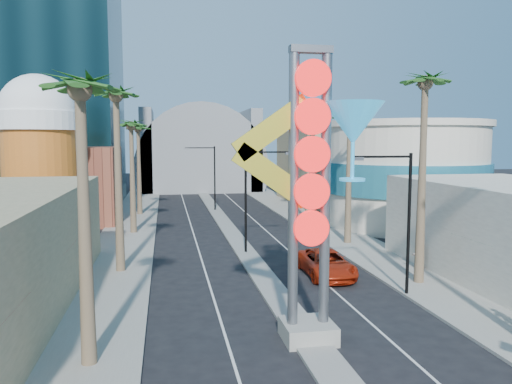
% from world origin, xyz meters
% --- Properties ---
extents(ground, '(240.00, 240.00, 0.00)m').
position_xyz_m(ground, '(0.00, 0.00, 0.00)').
color(ground, black).
rests_on(ground, ground).
extents(sidewalk_west, '(5.00, 100.00, 0.15)m').
position_xyz_m(sidewalk_west, '(-9.50, 35.00, 0.07)').
color(sidewalk_west, gray).
rests_on(sidewalk_west, ground).
extents(sidewalk_east, '(5.00, 100.00, 0.15)m').
position_xyz_m(sidewalk_east, '(9.50, 35.00, 0.07)').
color(sidewalk_east, gray).
rests_on(sidewalk_east, ground).
extents(median, '(1.60, 84.00, 0.15)m').
position_xyz_m(median, '(0.00, 38.00, 0.07)').
color(median, gray).
rests_on(median, ground).
extents(hotel_tower, '(20.00, 20.00, 50.00)m').
position_xyz_m(hotel_tower, '(-22.00, 52.00, 25.00)').
color(hotel_tower, black).
rests_on(hotel_tower, ground).
extents(brick_filler_west, '(10.00, 10.00, 8.00)m').
position_xyz_m(brick_filler_west, '(-16.00, 38.00, 4.00)').
color(brick_filler_west, brown).
rests_on(brick_filler_west, ground).
extents(filler_east, '(10.00, 20.00, 10.00)m').
position_xyz_m(filler_east, '(16.00, 48.00, 5.00)').
color(filler_east, '#92845E').
rests_on(filler_east, ground).
extents(beer_mug, '(7.00, 7.00, 14.50)m').
position_xyz_m(beer_mug, '(-17.00, 30.00, 7.84)').
color(beer_mug, '#BE5B19').
rests_on(beer_mug, ground).
extents(turquoise_building, '(16.60, 16.60, 10.60)m').
position_xyz_m(turquoise_building, '(18.00, 30.00, 5.25)').
color(turquoise_building, beige).
rests_on(turquoise_building, ground).
extents(canopy, '(22.00, 16.00, 22.00)m').
position_xyz_m(canopy, '(0.00, 72.00, 4.31)').
color(canopy, slate).
rests_on(canopy, ground).
extents(neon_sign, '(6.53, 2.60, 12.55)m').
position_xyz_m(neon_sign, '(0.82, 2.96, 7.31)').
color(neon_sign, gray).
rests_on(neon_sign, ground).
extents(streetlight_0, '(3.79, 0.25, 8.00)m').
position_xyz_m(streetlight_0, '(0.55, 20.00, 4.88)').
color(streetlight_0, black).
rests_on(streetlight_0, ground).
extents(streetlight_1, '(3.79, 0.25, 8.00)m').
position_xyz_m(streetlight_1, '(-0.55, 44.00, 4.88)').
color(streetlight_1, black).
rests_on(streetlight_1, ground).
extents(streetlight_2, '(3.45, 0.25, 8.00)m').
position_xyz_m(streetlight_2, '(6.72, 8.00, 4.83)').
color(streetlight_2, black).
rests_on(streetlight_2, ground).
extents(palm_0, '(2.40, 2.40, 11.70)m').
position_xyz_m(palm_0, '(-9.00, 2.00, 9.93)').
color(palm_0, brown).
rests_on(palm_0, ground).
extents(palm_1, '(2.40, 2.40, 12.70)m').
position_xyz_m(palm_1, '(-9.00, 16.00, 10.82)').
color(palm_1, brown).
rests_on(palm_1, ground).
extents(palm_2, '(2.40, 2.40, 11.20)m').
position_xyz_m(palm_2, '(-9.00, 30.00, 9.48)').
color(palm_2, brown).
rests_on(palm_2, ground).
extents(palm_3, '(2.40, 2.40, 11.20)m').
position_xyz_m(palm_3, '(-9.00, 42.00, 9.48)').
color(palm_3, brown).
rests_on(palm_3, ground).
extents(palm_5, '(2.40, 2.40, 13.20)m').
position_xyz_m(palm_5, '(9.00, 10.00, 11.27)').
color(palm_5, brown).
rests_on(palm_5, ground).
extents(palm_6, '(2.40, 2.40, 11.70)m').
position_xyz_m(palm_6, '(9.00, 22.00, 9.93)').
color(palm_6, brown).
rests_on(palm_6, ground).
extents(palm_7, '(2.40, 2.40, 12.70)m').
position_xyz_m(palm_7, '(9.00, 34.00, 10.82)').
color(palm_7, brown).
rests_on(palm_7, ground).
extents(red_pickup, '(2.82, 5.96, 1.65)m').
position_xyz_m(red_pickup, '(4.06, 12.75, 0.82)').
color(red_pickup, '#B6270E').
rests_on(red_pickup, ground).
extents(pedestrian_b, '(1.06, 0.89, 1.92)m').
position_xyz_m(pedestrian_b, '(10.45, 12.81, 1.11)').
color(pedestrian_b, gray).
rests_on(pedestrian_b, sidewalk_east).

